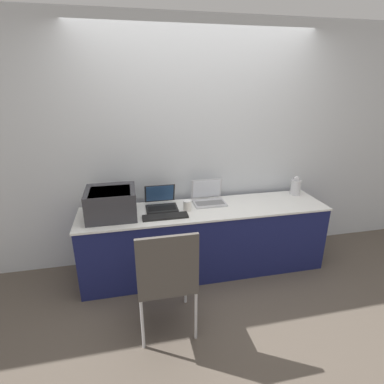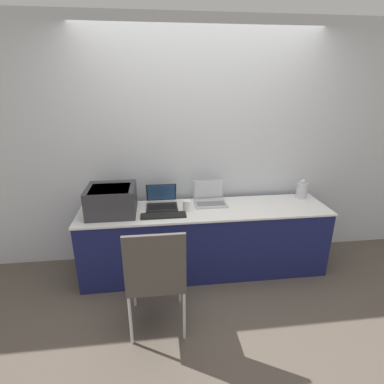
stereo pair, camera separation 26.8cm
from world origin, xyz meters
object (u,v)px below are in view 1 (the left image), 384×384
object	(u,v)px
printer	(111,202)
external_keyboard	(165,217)
laptop_left	(161,203)
coffee_cup	(187,206)
laptop_right	(208,198)
metal_pitcher	(296,186)
chair	(166,274)

from	to	relation	value
printer	external_keyboard	distance (m)	0.54
laptop_left	coffee_cup	xyz separation A→B (m)	(0.25, -0.14, 0.00)
printer	laptop_right	bearing A→B (deg)	8.23
external_keyboard	metal_pitcher	bearing A→B (deg)	11.28
laptop_right	metal_pitcher	xyz separation A→B (m)	(1.06, 0.02, 0.04)
metal_pitcher	laptop_left	bearing A→B (deg)	-178.17
external_keyboard	coffee_cup	bearing A→B (deg)	26.54
laptop_left	metal_pitcher	world-z (taller)	laptop_left
laptop_right	chair	bearing A→B (deg)	-121.96
coffee_cup	metal_pitcher	xyz separation A→B (m)	(1.33, 0.19, 0.04)
metal_pitcher	printer	bearing A→B (deg)	-175.28
laptop_right	external_keyboard	xyz separation A→B (m)	(-0.51, -0.29, -0.04)
printer	laptop_left	bearing A→B (deg)	13.71
printer	coffee_cup	bearing A→B (deg)	-1.58
chair	laptop_left	bearing A→B (deg)	85.14
chair	metal_pitcher	bearing A→B (deg)	30.76
printer	metal_pitcher	world-z (taller)	printer
printer	chair	world-z (taller)	printer
printer	laptop_left	size ratio (longest dim) A/B	1.46
laptop_left	metal_pitcher	bearing A→B (deg)	1.83
coffee_cup	chair	world-z (taller)	chair
laptop_left	metal_pitcher	size ratio (longest dim) A/B	1.44
coffee_cup	chair	bearing A→B (deg)	-112.62
coffee_cup	printer	bearing A→B (deg)	178.42
laptop_right	chair	size ratio (longest dim) A/B	0.35
laptop_right	chair	distance (m)	1.16
laptop_left	chair	bearing A→B (deg)	-94.86
laptop_left	coffee_cup	size ratio (longest dim) A/B	2.97
metal_pitcher	chair	size ratio (longest dim) A/B	0.23
external_keyboard	coffee_cup	size ratio (longest dim) A/B	4.11
laptop_left	external_keyboard	xyz separation A→B (m)	(0.01, -0.26, -0.04)
coffee_cup	metal_pitcher	distance (m)	1.34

